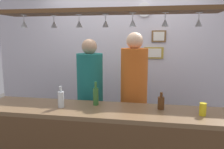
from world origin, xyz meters
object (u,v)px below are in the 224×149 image
Objects in this scene: bottle_beer_brown_stubby at (161,103)px; wall_clock at (144,10)px; drink_can at (203,109)px; picture_frame_upper_small at (159,36)px; person_middle_teal_shirt at (90,90)px; bottle_soda_clear at (61,99)px; bottle_beer_green_import at (96,96)px; person_right_orange_shirt at (134,88)px; picture_frame_lower_pair at (154,53)px.

bottle_beer_brown_stubby is 1.72m from wall_clock.
picture_frame_upper_small reaches higher than drink_can.
bottle_soda_clear is at bearing -102.82° from person_middle_teal_shirt.
wall_clock is at bearing 70.23° from bottle_beer_green_import.
bottle_soda_clear is at bearing -173.26° from bottle_beer_brown_stubby.
person_right_orange_shirt is at bearing 0.00° from person_middle_teal_shirt.
bottle_soda_clear is 1.96m from wall_clock.
drink_can is 1.91m from wall_clock.
person_middle_teal_shirt is 6.51× the size of bottle_beer_green_import.
wall_clock is at bearing -178.46° from picture_frame_upper_small.
drink_can is at bearing -7.50° from bottle_beer_green_import.
drink_can is 0.55× the size of wall_clock.
picture_frame_upper_small is 1.00× the size of wall_clock.
bottle_beer_green_import is 1.48m from picture_frame_lower_pair.
wall_clock is at bearing 50.32° from person_middle_teal_shirt.
person_middle_teal_shirt is 0.58m from person_right_orange_shirt.
person_middle_teal_shirt is at bearing 154.12° from drink_can.
drink_can is (0.39, -0.12, -0.01)m from bottle_beer_brown_stubby.
bottle_soda_clear is at bearing -124.00° from picture_frame_lower_pair.
drink_can is 1.64m from picture_frame_upper_small.
person_middle_teal_shirt is 1.52m from wall_clock.
bottle_beer_green_import is 1.13× the size of bottle_soda_clear.
person_middle_teal_shirt is at bearing 112.61° from bottle_beer_green_import.
person_right_orange_shirt reaches higher than bottle_beer_brown_stubby.
wall_clock is (-0.23, -0.01, 0.41)m from picture_frame_upper_small.
person_right_orange_shirt is at bearing -111.15° from picture_frame_upper_small.
picture_frame_lower_pair is at bearing 56.00° from bottle_soda_clear.
bottle_beer_green_import is at bearing -128.19° from person_right_orange_shirt.
person_right_orange_shirt is 1.33m from wall_clock.
picture_frame_lower_pair reaches higher than drink_can.
picture_frame_upper_small reaches higher than person_middle_teal_shirt.
bottle_soda_clear is 1.78m from picture_frame_lower_pair.
wall_clock reaches higher than person_right_orange_shirt.
person_right_orange_shirt is at bearing -106.78° from picture_frame_lower_pair.
person_middle_teal_shirt reaches higher than drink_can.
picture_frame_upper_small is (0.69, 1.29, 0.65)m from bottle_beer_green_import.
picture_frame_lower_pair is (0.97, 1.43, 0.40)m from bottle_soda_clear.
bottle_beer_brown_stubby is 1.48× the size of drink_can.
picture_frame_lower_pair is (-0.47, 1.43, 0.43)m from drink_can.
picture_frame_lower_pair is 0.68m from wall_clock.
picture_frame_upper_small is at bearing 90.53° from bottle_beer_brown_stubby.
picture_frame_lower_pair reaches higher than bottle_soda_clear.
bottle_beer_brown_stubby is at bearing -29.23° from person_middle_teal_shirt.
drink_can is at bearing -66.12° from wall_clock.
wall_clock reaches higher than person_middle_teal_shirt.
picture_frame_lower_pair is (0.62, 1.29, 0.39)m from bottle_beer_green_import.
bottle_beer_brown_stubby is (0.91, -0.51, 0.02)m from person_middle_teal_shirt.
person_right_orange_shirt is 8.07× the size of wall_clock.
picture_frame_lower_pair reaches higher than bottle_beer_green_import.
bottle_soda_clear reaches higher than bottle_beer_brown_stubby.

